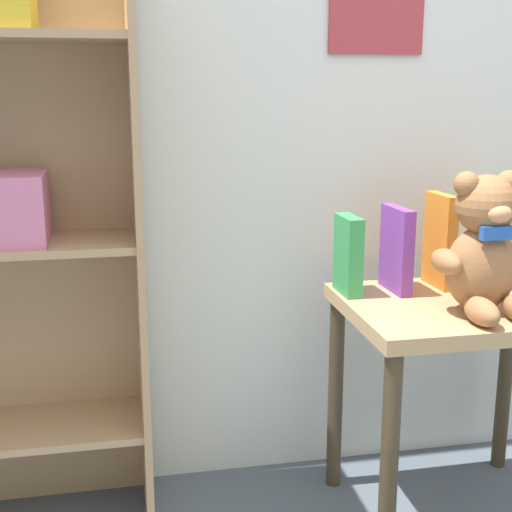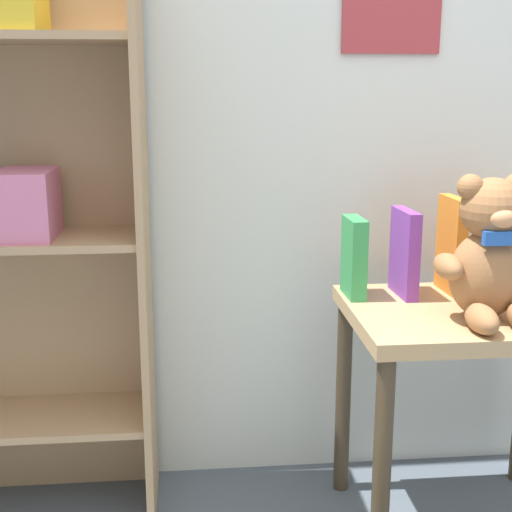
{
  "view_description": "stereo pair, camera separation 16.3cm",
  "coord_description": "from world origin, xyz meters",
  "px_view_note": "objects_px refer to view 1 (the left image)",
  "views": [
    {
      "loc": [
        -0.6,
        -0.33,
        1.07
      ],
      "look_at": [
        -0.29,
        1.22,
        0.69
      ],
      "focal_mm": 50.0,
      "sensor_mm": 36.0,
      "label": 1
    },
    {
      "loc": [
        -0.44,
        -0.35,
        1.07
      ],
      "look_at": [
        -0.29,
        1.22,
        0.69
      ],
      "focal_mm": 50.0,
      "sensor_mm": 36.0,
      "label": 2
    }
  ],
  "objects_px": {
    "teddy_bear": "(485,249)",
    "book_standing_green": "(348,255)",
    "book_standing_red": "(487,249)",
    "book_standing_purple": "(396,249)",
    "display_table": "(460,339)",
    "book_standing_orange": "(440,240)"
  },
  "relations": [
    {
      "from": "display_table",
      "to": "book_standing_orange",
      "type": "bearing_deg",
      "value": 90.0
    },
    {
      "from": "book_standing_green",
      "to": "display_table",
      "type": "bearing_deg",
      "value": -27.73
    },
    {
      "from": "book_standing_green",
      "to": "book_standing_purple",
      "type": "height_order",
      "value": "book_standing_purple"
    },
    {
      "from": "book_standing_purple",
      "to": "book_standing_red",
      "type": "distance_m",
      "value": 0.25
    },
    {
      "from": "display_table",
      "to": "book_standing_red",
      "type": "bearing_deg",
      "value": 45.33
    },
    {
      "from": "teddy_bear",
      "to": "book_standing_red",
      "type": "xyz_separation_m",
      "value": [
        0.12,
        0.21,
        -0.05
      ]
    },
    {
      "from": "teddy_bear",
      "to": "book_standing_purple",
      "type": "distance_m",
      "value": 0.24
    },
    {
      "from": "book_standing_green",
      "to": "book_standing_orange",
      "type": "bearing_deg",
      "value": 2.56
    },
    {
      "from": "display_table",
      "to": "book_standing_red",
      "type": "relative_size",
      "value": 2.99
    },
    {
      "from": "book_standing_green",
      "to": "book_standing_purple",
      "type": "distance_m",
      "value": 0.12
    },
    {
      "from": "display_table",
      "to": "book_standing_purple",
      "type": "bearing_deg",
      "value": 136.1
    },
    {
      "from": "book_standing_purple",
      "to": "book_standing_orange",
      "type": "xyz_separation_m",
      "value": [
        0.12,
        0.02,
        0.01
      ]
    },
    {
      "from": "book_standing_green",
      "to": "book_standing_orange",
      "type": "xyz_separation_m",
      "value": [
        0.25,
        0.02,
        0.02
      ]
    },
    {
      "from": "display_table",
      "to": "book_standing_green",
      "type": "bearing_deg",
      "value": 153.85
    },
    {
      "from": "teddy_bear",
      "to": "book_standing_red",
      "type": "relative_size",
      "value": 1.69
    },
    {
      "from": "book_standing_purple",
      "to": "book_standing_red",
      "type": "relative_size",
      "value": 1.12
    },
    {
      "from": "book_standing_green",
      "to": "teddy_bear",
      "type": "bearing_deg",
      "value": -40.33
    },
    {
      "from": "teddy_bear",
      "to": "book_standing_green",
      "type": "height_order",
      "value": "teddy_bear"
    },
    {
      "from": "book_standing_red",
      "to": "book_standing_orange",
      "type": "bearing_deg",
      "value": 173.52
    },
    {
      "from": "display_table",
      "to": "book_standing_green",
      "type": "distance_m",
      "value": 0.34
    },
    {
      "from": "book_standing_purple",
      "to": "book_standing_red",
      "type": "bearing_deg",
      "value": -1.23
    },
    {
      "from": "display_table",
      "to": "teddy_bear",
      "type": "distance_m",
      "value": 0.26
    }
  ]
}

